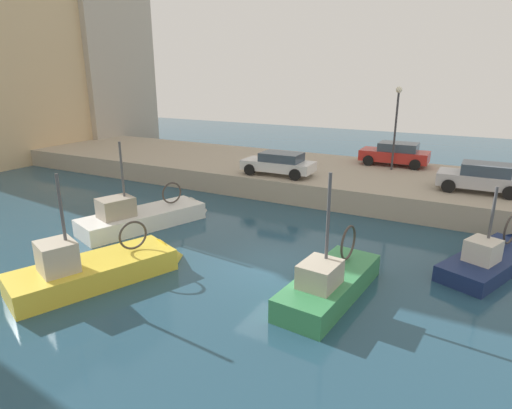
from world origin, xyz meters
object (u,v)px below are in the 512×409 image
at_px(fishing_boat_navy, 494,263).
at_px(fishing_boat_yellow, 105,276).
at_px(quay_streetlamp, 397,115).
at_px(parked_car_white, 279,163).
at_px(parked_car_silver, 482,177).
at_px(fishing_boat_green, 333,289).
at_px(fishing_boat_white, 150,223).
at_px(parked_car_red, 395,154).

distance_m(fishing_boat_navy, fishing_boat_yellow, 13.96).
bearing_deg(quay_streetlamp, fishing_boat_navy, -148.69).
bearing_deg(parked_car_white, parked_car_silver, -82.16).
bearing_deg(fishing_boat_green, fishing_boat_yellow, 111.38).
height_order(fishing_boat_green, fishing_boat_navy, fishing_boat_green).
distance_m(fishing_boat_white, parked_car_red, 15.85).
height_order(fishing_boat_green, fishing_boat_yellow, fishing_boat_green).
height_order(fishing_boat_white, parked_car_red, fishing_boat_white).
distance_m(fishing_boat_white, fishing_boat_navy, 14.38).
bearing_deg(parked_car_white, parked_car_red, -41.67).
relative_size(parked_car_white, parked_car_red, 0.99).
relative_size(parked_car_white, quay_streetlamp, 0.85).
distance_m(fishing_boat_green, parked_car_red, 15.58).
bearing_deg(parked_car_red, fishing_boat_navy, -151.66).
bearing_deg(fishing_boat_white, quay_streetlamp, -35.34).
distance_m(parked_car_silver, parked_car_red, 6.69).
bearing_deg(quay_streetlamp, parked_car_red, 4.69).
xyz_separation_m(fishing_boat_white, fishing_boat_navy, (2.62, -14.14, -0.02)).
distance_m(fishing_boat_yellow, parked_car_white, 12.48).
bearing_deg(parked_car_red, quay_streetlamp, -175.31).
height_order(fishing_boat_green, parked_car_silver, fishing_boat_green).
height_order(fishing_boat_green, parked_car_white, fishing_boat_green).
distance_m(fishing_boat_yellow, quay_streetlamp, 18.43).
bearing_deg(parked_car_red, fishing_boat_white, 147.95).
relative_size(fishing_boat_navy, parked_car_white, 1.44).
xyz_separation_m(fishing_boat_navy, parked_car_silver, (6.22, 0.83, 1.83)).
distance_m(fishing_boat_white, fishing_boat_green, 9.81).
xyz_separation_m(fishing_boat_navy, parked_car_red, (10.72, 5.78, 1.84)).
relative_size(fishing_boat_navy, quay_streetlamp, 1.23).
bearing_deg(fishing_boat_yellow, parked_car_white, -3.34).
bearing_deg(fishing_boat_white, parked_car_white, -22.61).
bearing_deg(fishing_boat_yellow, parked_car_red, -18.14).
bearing_deg(fishing_boat_navy, parked_car_silver, 7.60).
height_order(fishing_boat_yellow, parked_car_red, fishing_boat_yellow).
relative_size(fishing_boat_white, parked_car_silver, 1.74).
height_order(parked_car_red, quay_streetlamp, quay_streetlamp).
xyz_separation_m(fishing_boat_white, fishing_boat_yellow, (-4.90, -2.38, -0.00)).
distance_m(fishing_boat_navy, parked_car_silver, 6.54).
xyz_separation_m(parked_car_silver, quay_streetlamp, (3.10, 4.84, 2.53)).
distance_m(fishing_boat_yellow, parked_car_red, 19.28).
bearing_deg(quay_streetlamp, fishing_boat_green, -175.45).
relative_size(parked_car_red, quay_streetlamp, 0.85).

